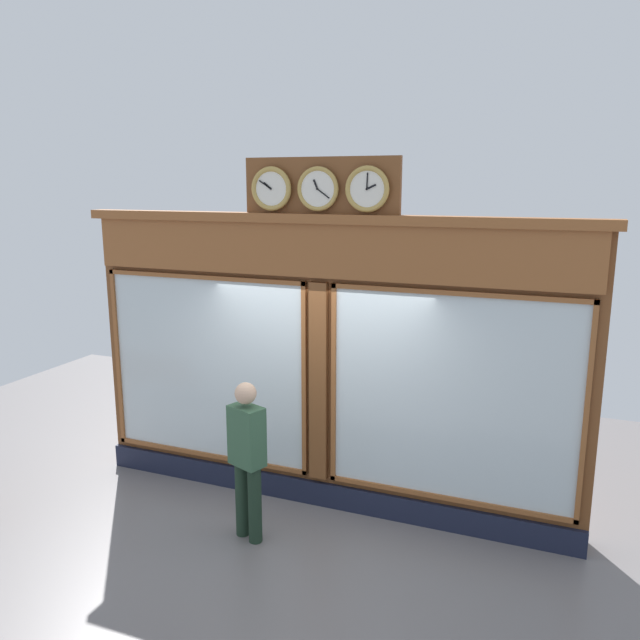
# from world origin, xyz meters

# --- Properties ---
(shop_facade) EXTENTS (5.80, 0.42, 3.88)m
(shop_facade) POSITION_xyz_m (0.00, -0.12, 1.68)
(shop_facade) COLOR brown
(shop_facade) RESTS_ON ground_plane
(pedestrian) EXTENTS (0.41, 0.33, 1.69)m
(pedestrian) POSITION_xyz_m (0.42, 0.93, 0.93)
(pedestrian) COLOR #1C2F21
(pedestrian) RESTS_ON ground_plane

